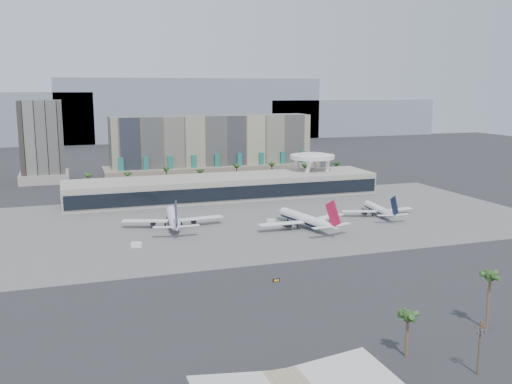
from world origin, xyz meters
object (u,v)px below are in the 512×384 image
object	(u,v)px
taxiway_sign	(276,280)
service_vehicle_b	(271,221)
utility_pole	(480,343)
service_vehicle_a	(137,245)
airliner_centre	(305,219)
airliner_left	(173,218)
airliner_right	(379,209)

from	to	relation	value
taxiway_sign	service_vehicle_b	bearing A→B (deg)	72.64
utility_pole	service_vehicle_a	xyz separation A→B (m)	(-56.12, 122.07, -6.17)
service_vehicle_a	utility_pole	bearing A→B (deg)	-51.77
utility_pole	airliner_centre	world-z (taller)	airliner_centre
airliner_left	service_vehicle_a	xyz separation A→B (m)	(-19.18, -26.75, -3.00)
utility_pole	service_vehicle_a	distance (m)	134.49
utility_pole	airliner_right	size ratio (longest dim) A/B	0.33
airliner_left	service_vehicle_a	bearing A→B (deg)	-118.83
airliner_right	service_vehicle_b	distance (m)	53.52
service_vehicle_a	airliner_right	bearing A→B (deg)	22.09
airliner_left	airliner_centre	world-z (taller)	airliner_left
utility_pole	service_vehicle_b	distance (m)	142.19
service_vehicle_a	airliner_left	bearing A→B (deg)	67.89
service_vehicle_a	taxiway_sign	xyz separation A→B (m)	(36.48, -53.63, -0.47)
utility_pole	service_vehicle_a	world-z (taller)	utility_pole
utility_pole	airliner_right	distance (m)	151.40
service_vehicle_b	taxiway_sign	world-z (taller)	service_vehicle_b
utility_pole	taxiway_sign	xyz separation A→B (m)	(-19.65, 68.43, -6.64)
utility_pole	service_vehicle_b	world-z (taller)	utility_pole
utility_pole	airliner_left	xyz separation A→B (m)	(-36.94, 148.82, -3.18)
airliner_centre	airliner_right	size ratio (longest dim) A/B	1.21
utility_pole	service_vehicle_b	xyz separation A→B (m)	(5.57, 141.94, -6.18)
airliner_centre	service_vehicle_b	world-z (taller)	airliner_centre
airliner_centre	airliner_right	distance (m)	43.42
utility_pole	airliner_right	world-z (taller)	airliner_right
airliner_left	airliner_right	world-z (taller)	airliner_left
airliner_left	airliner_centre	distance (m)	57.17
taxiway_sign	service_vehicle_a	bearing A→B (deg)	125.80
utility_pole	airliner_centre	bearing A→B (deg)	82.61
airliner_left	service_vehicle_a	world-z (taller)	airliner_left
airliner_left	airliner_centre	bearing A→B (deg)	-13.21
airliner_left	airliner_right	distance (m)	96.39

